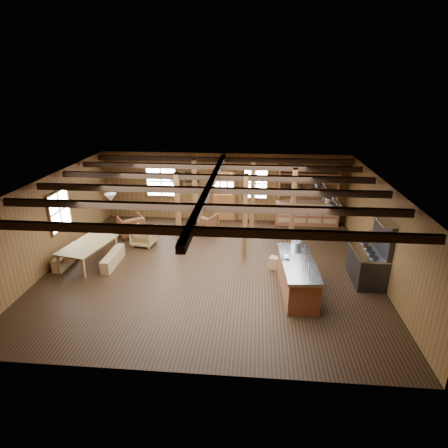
{
  "coord_description": "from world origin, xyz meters",
  "views": [
    {
      "loc": [
        1.3,
        -10.35,
        5.49
      ],
      "look_at": [
        0.34,
        0.64,
        1.26
      ],
      "focal_mm": 30.0,
      "sensor_mm": 36.0,
      "label": 1
    }
  ],
  "objects_px": {
    "dining_table": "(90,254)",
    "armchair_a": "(131,226)",
    "armchair_b": "(205,223)",
    "armchair_c": "(144,235)",
    "commercial_range": "(369,260)",
    "kitchen_island": "(297,276)"
  },
  "relations": [
    {
      "from": "dining_table",
      "to": "armchair_c",
      "type": "bearing_deg",
      "value": -27.2
    },
    {
      "from": "dining_table",
      "to": "armchair_c",
      "type": "height_order",
      "value": "armchair_c"
    },
    {
      "from": "armchair_b",
      "to": "dining_table",
      "type": "bearing_deg",
      "value": 68.35
    },
    {
      "from": "armchair_c",
      "to": "armchair_a",
      "type": "bearing_deg",
      "value": -38.23
    },
    {
      "from": "kitchen_island",
      "to": "armchair_c",
      "type": "relative_size",
      "value": 3.24
    },
    {
      "from": "armchair_b",
      "to": "armchair_c",
      "type": "distance_m",
      "value": 2.43
    },
    {
      "from": "dining_table",
      "to": "kitchen_island",
      "type": "bearing_deg",
      "value": -88.31
    },
    {
      "from": "kitchen_island",
      "to": "armchair_a",
      "type": "relative_size",
      "value": 2.93
    },
    {
      "from": "dining_table",
      "to": "armchair_b",
      "type": "distance_m",
      "value": 4.45
    },
    {
      "from": "kitchen_island",
      "to": "dining_table",
      "type": "bearing_deg",
      "value": 166.2
    },
    {
      "from": "dining_table",
      "to": "armchair_c",
      "type": "relative_size",
      "value": 2.46
    },
    {
      "from": "armchair_a",
      "to": "dining_table",
      "type": "bearing_deg",
      "value": 41.37
    },
    {
      "from": "armchair_b",
      "to": "kitchen_island",
      "type": "bearing_deg",
      "value": 153.09
    },
    {
      "from": "armchair_a",
      "to": "armchair_b",
      "type": "xyz_separation_m",
      "value": [
        2.73,
        0.6,
        -0.02
      ]
    },
    {
      "from": "commercial_range",
      "to": "kitchen_island",
      "type": "bearing_deg",
      "value": -158.42
    },
    {
      "from": "dining_table",
      "to": "armchair_a",
      "type": "bearing_deg",
      "value": -1.52
    },
    {
      "from": "kitchen_island",
      "to": "armchair_b",
      "type": "relative_size",
      "value": 3.09
    },
    {
      "from": "armchair_b",
      "to": "armchair_c",
      "type": "height_order",
      "value": "armchair_b"
    },
    {
      "from": "dining_table",
      "to": "armchair_c",
      "type": "xyz_separation_m",
      "value": [
        1.3,
        1.6,
        0.02
      ]
    },
    {
      "from": "armchair_a",
      "to": "armchair_c",
      "type": "relative_size",
      "value": 1.11
    },
    {
      "from": "armchair_c",
      "to": "kitchen_island",
      "type": "bearing_deg",
      "value": 160.52
    },
    {
      "from": "armchair_a",
      "to": "commercial_range",
      "type": "bearing_deg",
      "value": 126.1
    }
  ]
}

